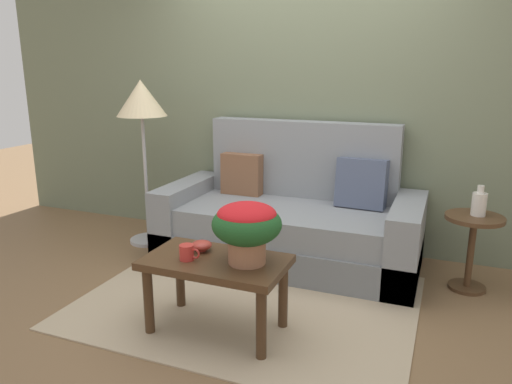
# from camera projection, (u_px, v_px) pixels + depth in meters

# --- Properties ---
(ground_plane) EXTENTS (14.00, 14.00, 0.00)m
(ground_plane) POSITION_uv_depth(u_px,v_px,m) (251.00, 298.00, 3.39)
(ground_plane) COLOR brown
(wall_back) EXTENTS (6.40, 0.12, 2.92)m
(wall_back) POSITION_uv_depth(u_px,v_px,m) (308.00, 80.00, 4.19)
(wall_back) COLOR slate
(wall_back) RESTS_ON ground
(area_rug) EXTENTS (2.21, 1.69, 0.01)m
(area_rug) POSITION_uv_depth(u_px,v_px,m) (248.00, 301.00, 3.34)
(area_rug) COLOR tan
(area_rug) RESTS_ON ground
(couch) EXTENTS (2.09, 0.94, 1.13)m
(couch) POSITION_uv_depth(u_px,v_px,m) (291.00, 221.00, 4.02)
(couch) COLOR slate
(couch) RESTS_ON ground
(coffee_table) EXTENTS (0.84, 0.49, 0.47)m
(coffee_table) POSITION_uv_depth(u_px,v_px,m) (216.00, 271.00, 2.89)
(coffee_table) COLOR #442D1B
(coffee_table) RESTS_ON ground
(side_table) EXTENTS (0.40, 0.40, 0.56)m
(side_table) POSITION_uv_depth(u_px,v_px,m) (472.00, 239.00, 3.44)
(side_table) COLOR #4C331E
(side_table) RESTS_ON ground
(floor_lamp) EXTENTS (0.43, 0.43, 1.47)m
(floor_lamp) POSITION_uv_depth(u_px,v_px,m) (142.00, 108.00, 4.19)
(floor_lamp) COLOR #B2B2B7
(floor_lamp) RESTS_ON ground
(potted_plant) EXTENTS (0.40, 0.40, 0.36)m
(potted_plant) POSITION_uv_depth(u_px,v_px,m) (247.00, 225.00, 2.75)
(potted_plant) COLOR #A36B4C
(potted_plant) RESTS_ON coffee_table
(coffee_mug) EXTENTS (0.13, 0.09, 0.09)m
(coffee_mug) POSITION_uv_depth(u_px,v_px,m) (187.00, 252.00, 2.84)
(coffee_mug) COLOR red
(coffee_mug) RESTS_ON coffee_table
(snack_bowl) EXTENTS (0.13, 0.13, 0.07)m
(snack_bowl) POSITION_uv_depth(u_px,v_px,m) (202.00, 245.00, 2.98)
(snack_bowl) COLOR #B2382D
(snack_bowl) RESTS_ON coffee_table
(table_vase) EXTENTS (0.10, 0.10, 0.22)m
(table_vase) POSITION_uv_depth(u_px,v_px,m) (479.00, 203.00, 3.39)
(table_vase) COLOR silver
(table_vase) RESTS_ON side_table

